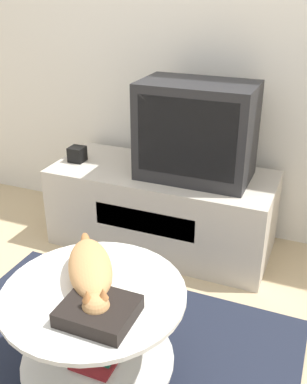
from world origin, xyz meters
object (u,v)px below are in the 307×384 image
Objects in this scene: tv at (196,131)px; speaker at (77,154)px; cat at (91,271)px; dvd_box at (99,311)px.

tv is 6.79× the size of speaker.
tv is 0.79m from speaker.
speaker is 0.19× the size of cat.
speaker reaches higher than dvd_box.
cat reaches higher than dvd_box.
tv is 1.27× the size of cat.
dvd_box is at bearing -87.04° from tv.
speaker is 1.27m from cat.
tv reaches higher than dvd_box.
tv reaches higher than speaker.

